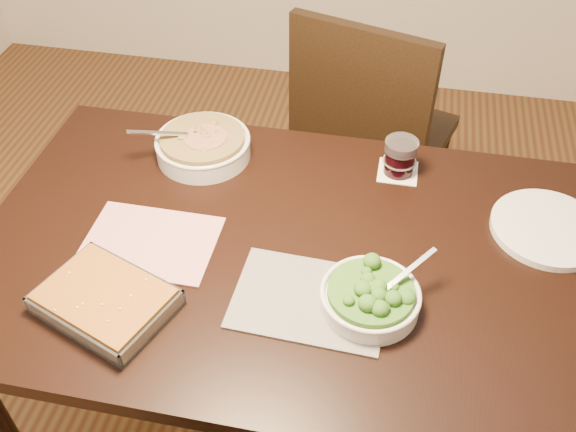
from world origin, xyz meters
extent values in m
plane|color=#482614|center=(0.00, 0.00, 0.00)|extent=(4.00, 4.00, 0.00)
cube|color=black|center=(0.00, 0.00, 0.73)|extent=(1.40, 0.90, 0.04)
cube|color=black|center=(0.00, 0.00, 0.66)|extent=(1.26, 0.76, 0.08)
cylinder|color=black|center=(-0.62, -0.37, 0.35)|extent=(0.07, 0.07, 0.71)
cylinder|color=black|center=(-0.62, 0.37, 0.35)|extent=(0.07, 0.07, 0.71)
cylinder|color=black|center=(0.62, 0.37, 0.35)|extent=(0.07, 0.07, 0.71)
cube|color=#AF323F|center=(-0.30, -0.05, 0.75)|extent=(0.30, 0.22, 0.01)
cube|color=#212228|center=(0.09, -0.14, 0.75)|extent=(0.33, 0.24, 0.01)
cube|color=white|center=(0.24, 0.32, 0.75)|extent=(0.10, 0.10, 0.00)
cylinder|color=silver|center=(-0.27, 0.29, 0.77)|extent=(0.25, 0.25, 0.05)
torus|color=silver|center=(-0.27, 0.29, 0.80)|extent=(0.25, 0.25, 0.01)
cylinder|color=#3D2710|center=(-0.27, 0.29, 0.81)|extent=(0.22, 0.22, 0.02)
cube|color=silver|center=(-0.33, 0.25, 0.82)|extent=(0.14, 0.09, 0.05)
cylinder|color=#6D0B09|center=(-0.26, 0.29, 0.82)|extent=(0.11, 0.11, 0.00)
cylinder|color=silver|center=(0.22, -0.13, 0.77)|extent=(0.21, 0.21, 0.04)
torus|color=silver|center=(0.22, -0.13, 0.79)|extent=(0.21, 0.21, 0.01)
cylinder|color=#124B11|center=(0.22, -0.13, 0.80)|extent=(0.18, 0.18, 0.02)
cube|color=silver|center=(0.26, -0.08, 0.81)|extent=(0.10, 0.11, 0.04)
cube|color=silver|center=(-0.32, -0.24, 0.75)|extent=(0.32, 0.28, 0.01)
cube|color=#5F2F0D|center=(-0.32, -0.24, 0.78)|extent=(0.30, 0.25, 0.04)
cube|color=silver|center=(-0.28, -0.15, 0.77)|extent=(0.25, 0.10, 0.04)
cube|color=silver|center=(-0.35, -0.33, 0.77)|extent=(0.25, 0.10, 0.04)
cube|color=silver|center=(-0.20, -0.29, 0.77)|extent=(0.07, 0.18, 0.04)
cube|color=silver|center=(-0.44, -0.20, 0.77)|extent=(0.07, 0.18, 0.04)
cylinder|color=black|center=(0.24, 0.32, 0.79)|extent=(0.08, 0.08, 0.07)
cylinder|color=silver|center=(0.24, 0.32, 0.83)|extent=(0.08, 0.08, 0.03)
cylinder|color=silver|center=(0.60, 0.17, 0.76)|extent=(0.26, 0.26, 0.02)
cube|color=black|center=(0.16, 0.86, 0.47)|extent=(0.57, 0.57, 0.04)
cylinder|color=black|center=(0.41, 0.99, 0.22)|extent=(0.04, 0.04, 0.44)
cylinder|color=black|center=(0.29, 0.62, 0.22)|extent=(0.04, 0.04, 0.44)
cylinder|color=black|center=(0.03, 1.11, 0.22)|extent=(0.04, 0.04, 0.44)
cylinder|color=black|center=(-0.09, 0.73, 0.22)|extent=(0.04, 0.04, 0.44)
cube|color=black|center=(0.10, 0.66, 0.73)|extent=(0.45, 0.17, 0.49)
camera|label=1|loc=(0.22, -0.99, 1.80)|focal=40.00mm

